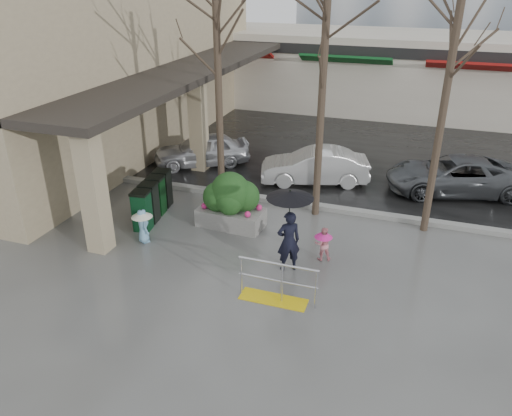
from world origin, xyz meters
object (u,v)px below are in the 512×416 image
Objects in this scene: news_boxes at (153,199)px; car_b at (315,166)px; planter at (231,201)px; child_blue at (143,222)px; car_a at (202,150)px; tree_midwest at (325,42)px; tree_mideast at (451,62)px; tree_west at (217,42)px; child_pink at (323,242)px; handrail at (276,287)px; car_c at (454,175)px; woman at (289,224)px.

news_boxes is 0.59× the size of car_b.
planter is at bearing -2.21° from news_boxes.
car_a is (-1.03, 6.20, 0.02)m from child_blue.
tree_mideast is at bearing -0.00° from tree_midwest.
child_blue is at bearing -155.93° from tree_mideast.
planter is at bearing -38.36° from car_b.
tree_west reaches higher than car_b.
car_b is at bearing 104.19° from tree_midwest.
tree_mideast is 5.65m from child_pink.
news_boxes is at bearing 148.89° from handrail.
handrail is 0.29× the size of tree_mideast.
car_b is (-0.79, 7.30, 0.25)m from handrail.
child_blue is at bearing -66.87° from car_c.
tree_west is 0.97× the size of tree_midwest.
child_pink is at bearing -44.69° from car_c.
woman is 1.00× the size of news_boxes.
news_boxes is 0.61× the size of car_a.
tree_midwest is 3.32m from tree_mideast.
car_a is (-8.53, 2.85, -4.23)m from tree_mideast.
car_a is at bearing 125.46° from tree_west.
car_c is (0.80, 3.23, -4.23)m from tree_mideast.
car_c is at bearing 63.86° from handrail.
tree_mideast is at bearing 5.20° from news_boxes.
car_b is (-1.43, 5.14, 0.10)m from child_pink.
tree_mideast reaches higher than woman.
child_blue is at bearing -106.62° from tree_west.
car_a is (-6.02, 5.49, 0.10)m from child_pink.
planter reaches higher than car_b.
car_a is (-5.39, 7.65, 0.25)m from handrail.
car_b is (3.57, 5.86, 0.02)m from child_blue.
tree_mideast is 5.38m from car_c.
child_blue is 0.27× the size of car_a.
child_pink is at bearing -1.78° from car_b.
tree_midwest reaches higher than child_pink.
tree_west is at bearing -67.06° from child_blue.
car_a is at bearing 151.42° from tree_midwest.
tree_midwest is at bearing -3.09° from car_b.
tree_mideast is 7.03m from planter.
news_boxes is at bearing -60.46° from car_b.
woman is at bearing -133.56° from tree_mideast.
tree_mideast reaches higher than car_c.
tree_west is 5.68m from child_blue.
child_pink is 5.04m from child_blue.
tree_west is 1.84× the size of car_a.
tree_west reaches higher than tree_mideast.
child_pink is 0.26× the size of car_a.
car_a is at bearing 161.53° from tree_mideast.
tree_midwest is 3.11× the size of news_boxes.
car_b is (4.09, 4.36, 0.01)m from news_boxes.
woman is at bearing -46.33° from tree_west.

